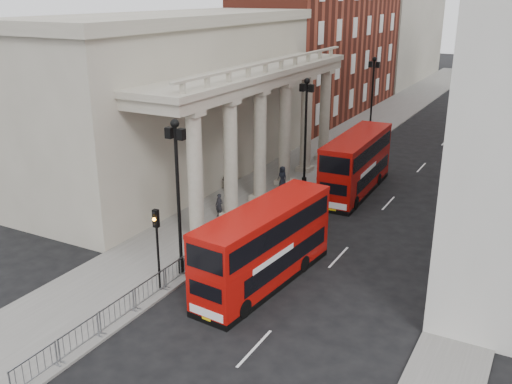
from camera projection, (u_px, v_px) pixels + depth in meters
name	position (u px, v px, depth m)	size (l,w,h in m)	color
ground	(143.00, 312.00, 26.84)	(260.00, 260.00, 0.00)	black
sidewalk_west	(324.00, 153.00, 53.04)	(6.00, 140.00, 0.12)	slate
kerb	(354.00, 157.00, 51.71)	(0.20, 140.00, 0.14)	slate
portico_building	(180.00, 104.00, 44.50)	(9.00, 28.00, 12.00)	#9D9684
brick_building	(326.00, 21.00, 67.72)	(9.00, 32.00, 22.00)	maroon
west_building_far	(398.00, 19.00, 94.59)	(9.00, 30.00, 20.00)	#9D9684
lamp_post_south	(178.00, 188.00, 28.80)	(1.05, 0.44, 8.32)	black
lamp_post_mid	(306.00, 126.00, 42.06)	(1.05, 0.44, 8.32)	black
lamp_post_north	(372.00, 94.00, 55.33)	(1.05, 0.44, 8.32)	black
traffic_light	(157.00, 235.00, 27.68)	(0.28, 0.33, 4.30)	black
crowd_barriers	(165.00, 278.00, 28.62)	(0.50, 18.75, 1.10)	gray
bus_near	(264.00, 244.00, 28.88)	(3.24, 9.81, 4.16)	#A60C07
bus_far	(356.00, 163.00, 42.26)	(2.75, 10.24, 4.39)	#9F0B07
pedestrian_a	(219.00, 206.00, 37.67)	(0.58, 0.38, 1.60)	black
pedestrian_b	(227.00, 181.00, 42.61)	(0.76, 0.59, 1.56)	black
pedestrian_c	(282.00, 177.00, 43.51)	(0.80, 0.52, 1.63)	black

